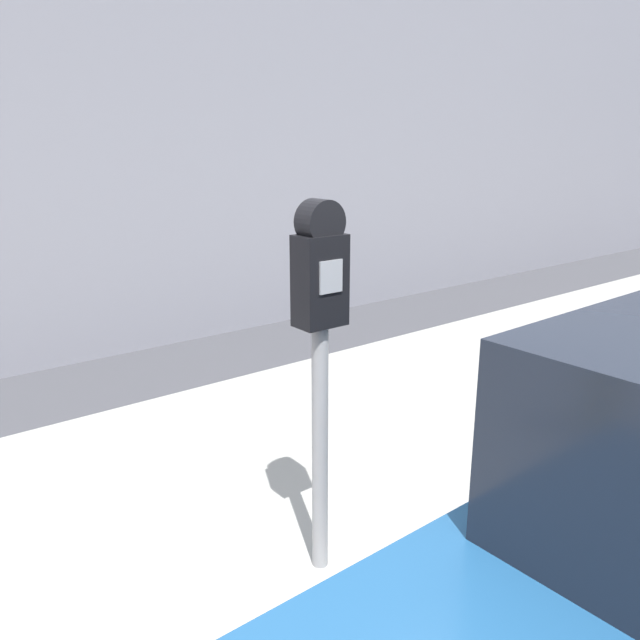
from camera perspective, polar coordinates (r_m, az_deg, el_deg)
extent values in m
cube|color=#ADAAA3|center=(3.50, -15.56, -17.52)|extent=(24.00, 2.80, 0.11)
cylinder|color=gray|center=(2.73, 0.00, -11.91)|extent=(0.07, 0.07, 1.13)
cube|color=black|center=(2.47, 0.00, 3.61)|extent=(0.20, 0.13, 0.37)
cube|color=gray|center=(2.41, 1.01, 3.97)|extent=(0.11, 0.01, 0.13)
cylinder|color=black|center=(2.43, 0.00, 8.96)|extent=(0.18, 0.10, 0.18)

